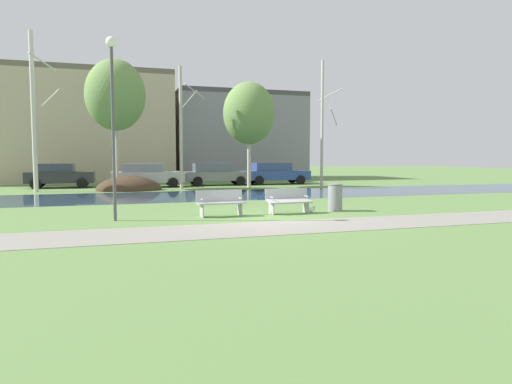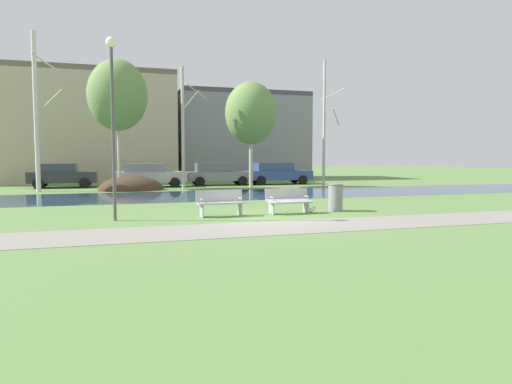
% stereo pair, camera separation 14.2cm
% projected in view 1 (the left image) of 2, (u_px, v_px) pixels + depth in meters
% --- Properties ---
extents(ground_plane, '(120.00, 120.00, 0.00)m').
position_uv_depth(ground_plane, '(203.00, 194.00, 24.37)').
color(ground_plane, '#5B7F42').
extents(paved_path_strip, '(60.00, 2.44, 0.01)m').
position_uv_depth(paved_path_strip, '(288.00, 227.00, 13.03)').
color(paved_path_strip, gray).
rests_on(paved_path_strip, ground).
extents(river_band, '(80.00, 6.50, 0.01)m').
position_uv_depth(river_band, '(206.00, 195.00, 23.66)').
color(river_band, '#284256').
rests_on(river_band, ground).
extents(soil_mound, '(3.79, 2.76, 1.67)m').
position_uv_depth(soil_mound, '(129.00, 190.00, 27.34)').
color(soil_mound, '#423021').
rests_on(soil_mound, ground).
extents(bench_left, '(1.62, 0.62, 0.87)m').
position_uv_depth(bench_left, '(221.00, 202.00, 15.39)').
color(bench_left, '#9EA0A3').
rests_on(bench_left, ground).
extents(bench_right, '(1.62, 0.62, 0.87)m').
position_uv_depth(bench_right, '(288.00, 200.00, 16.14)').
color(bench_right, '#9EA0A3').
rests_on(bench_right, ground).
extents(trash_bin, '(0.55, 0.55, 0.99)m').
position_uv_depth(trash_bin, '(335.00, 197.00, 16.87)').
color(trash_bin, gray).
rests_on(trash_bin, ground).
extents(seagull, '(0.40, 0.15, 0.25)m').
position_uv_depth(seagull, '(311.00, 209.00, 16.30)').
color(seagull, white).
rests_on(seagull, ground).
extents(streetlamp, '(0.32, 0.32, 5.59)m').
position_uv_depth(streetlamp, '(112.00, 100.00, 14.06)').
color(streetlamp, '#4C4C51').
rests_on(streetlamp, ground).
extents(birch_far_left, '(1.56, 2.66, 8.87)m').
position_uv_depth(birch_far_left, '(34.00, 111.00, 25.59)').
color(birch_far_left, beige).
rests_on(birch_far_left, ground).
extents(birch_left, '(3.51, 3.51, 7.74)m').
position_uv_depth(birch_left, '(115.00, 95.00, 27.42)').
color(birch_left, '#BCB7A8').
rests_on(birch_left, ground).
extents(birch_center_left, '(1.60, 2.50, 7.38)m').
position_uv_depth(birch_center_left, '(182.00, 126.00, 27.97)').
color(birch_center_left, '#BCB7A8').
rests_on(birch_center_left, ground).
extents(birch_center, '(3.29, 3.29, 6.72)m').
position_uv_depth(birch_center, '(249.00, 113.00, 29.48)').
color(birch_center, '#BCB7A8').
rests_on(birch_center, ground).
extents(birch_center_right, '(1.51, 2.45, 8.22)m').
position_uv_depth(birch_center_right, '(323.00, 123.00, 30.37)').
color(birch_center_right, '#BCB7A8').
rests_on(birch_center_right, ground).
extents(parked_van_nearest_dark, '(4.13, 2.11, 1.54)m').
position_uv_depth(parked_van_nearest_dark, '(59.00, 175.00, 29.39)').
color(parked_van_nearest_dark, '#282B30').
rests_on(parked_van_nearest_dark, ground).
extents(parked_sedan_second_silver, '(4.66, 2.19, 1.54)m').
position_uv_depth(parked_sedan_second_silver, '(146.00, 175.00, 30.03)').
color(parked_sedan_second_silver, '#B2B5BC').
rests_on(parked_sedan_second_silver, ground).
extents(parked_hatch_third_grey, '(4.54, 2.09, 1.53)m').
position_uv_depth(parked_hatch_third_grey, '(216.00, 174.00, 32.08)').
color(parked_hatch_third_grey, slate).
rests_on(parked_hatch_third_grey, ground).
extents(parked_wagon_fourth_blue, '(4.72, 2.15, 1.53)m').
position_uv_depth(parked_wagon_fourth_blue, '(275.00, 173.00, 33.33)').
color(parked_wagon_fourth_blue, '#2D4793').
rests_on(parked_wagon_fourth_blue, ground).
extents(building_beige_block, '(16.77, 8.39, 8.57)m').
position_uv_depth(building_beige_block, '(62.00, 127.00, 36.67)').
color(building_beige_block, '#BCAD8E').
rests_on(building_beige_block, ground).
extents(building_grey_warehouse, '(11.16, 7.06, 7.60)m').
position_uv_depth(building_grey_warehouse, '(237.00, 136.00, 41.91)').
color(building_grey_warehouse, gray).
rests_on(building_grey_warehouse, ground).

